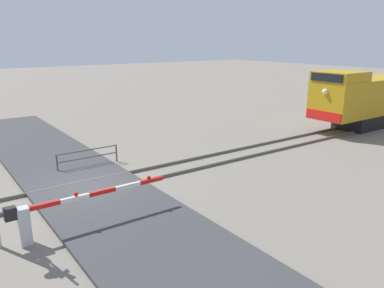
% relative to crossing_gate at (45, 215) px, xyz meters
% --- Properties ---
extents(ground_plane, '(160.00, 160.00, 0.00)m').
position_rel_crossing_gate_xyz_m(ground_plane, '(-3.40, 2.64, -0.85)').
color(ground_plane, slate).
extents(rail_track_left, '(0.08, 80.00, 0.15)m').
position_rel_crossing_gate_xyz_m(rail_track_left, '(-4.12, 2.64, -0.78)').
color(rail_track_left, '#59544C').
rests_on(rail_track_left, ground_plane).
extents(rail_track_right, '(0.08, 80.00, 0.15)m').
position_rel_crossing_gate_xyz_m(rail_track_right, '(-2.68, 2.64, -0.78)').
color(rail_track_right, '#59544C').
rests_on(rail_track_right, ground_plane).
extents(road_surface, '(36.00, 4.71, 0.14)m').
position_rel_crossing_gate_xyz_m(road_surface, '(-3.40, 2.64, -0.78)').
color(road_surface, '#38383A').
rests_on(road_surface, ground_plane).
extents(crossing_gate, '(0.36, 5.60, 1.37)m').
position_rel_crossing_gate_xyz_m(crossing_gate, '(0.00, 0.00, 0.00)').
color(crossing_gate, silver).
rests_on(crossing_gate, ground_plane).
extents(guard_railing, '(0.08, 3.19, 0.95)m').
position_rel_crossing_gate_xyz_m(guard_railing, '(-6.25, 3.79, -0.22)').
color(guard_railing, '#4C4742').
rests_on(guard_railing, ground_plane).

